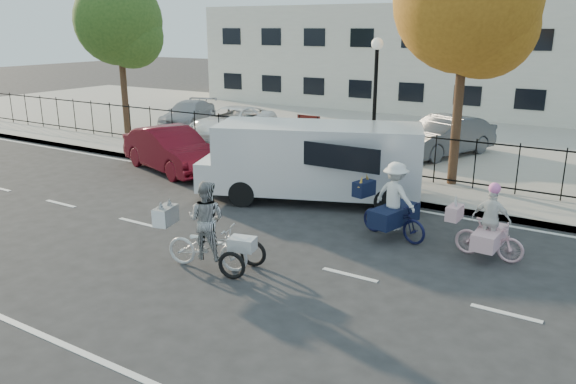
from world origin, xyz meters
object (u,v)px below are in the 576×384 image
Objects in this scene: pedestrian at (227,143)px; zebra_trike at (207,235)px; lot_car_b at (233,122)px; lamppost at (376,84)px; white_van at (315,159)px; lot_car_c at (444,136)px; unicorn_bike at (489,231)px; red_sedan at (172,150)px; lot_car_a at (188,114)px; bull_bike at (393,208)px.

zebra_trike is at bearing 98.32° from pedestrian.
pedestrian is at bearing -58.68° from lot_car_b.
lamppost reaches higher than white_van.
lot_car_b is 8.98m from lot_car_c.
unicorn_bike is 11.26m from red_sedan.
red_sedan is 9.95m from lot_car_c.
lamppost is 3.36m from white_van.
unicorn_bike is at bearing -39.81° from white_van.
red_sedan is 8.20m from lot_car_a.
white_van reaches higher than pedestrian.
lot_car_b is (-7.90, 3.10, -2.31)m from lamppost.
bull_bike is at bearing -49.75° from white_van.
pedestrian is at bearing 75.43° from unicorn_bike.
zebra_trike is (-0.16, -8.00, -2.39)m from lamppost.
lot_car_b is (3.52, -1.11, 0.05)m from lot_car_a.
lot_car_b is (-1.47, 5.40, 0.06)m from red_sedan.
red_sedan is at bearing -78.59° from lot_car_b.
zebra_trike is 8.47m from red_sedan.
lot_car_c reaches higher than lot_car_b.
zebra_trike is at bearing 130.07° from unicorn_bike.
unicorn_bike is 9.85m from pedestrian.
lot_car_a is at bearing 65.18° from unicorn_bike.
lot_car_b is at bearing 68.65° from bull_bike.
zebra_trike is at bearing -113.66° from red_sedan.
lot_car_c is at bearing -18.53° from zebra_trike.
zebra_trike reaches higher than lot_car_a.
bull_bike is 7.74m from pedestrian.
zebra_trike is 1.29× the size of pedestrian.
zebra_trike is 0.47× the size of lot_car_b.
zebra_trike is 1.29× the size of unicorn_bike.
unicorn_bike is at bearing -44.01° from lamppost.
white_van is at bearing -75.35° from red_sedan.
lot_car_c is at bearing -16.89° from lot_car_a.
pedestrian is at bearing 141.27° from white_van.
bull_bike is at bearing -58.81° from lot_car_c.
white_van is 12.84m from lot_car_a.
bull_bike is at bearing -39.67° from lot_car_b.
zebra_trike reaches higher than unicorn_bike.
lot_car_b is at bearing -35.00° from lot_car_a.
lamppost is at bearing -81.03° from lot_car_c.
zebra_trike reaches higher than lot_car_b.
lot_car_b is at bearing -150.23° from lot_car_c.
lot_car_c is at bearing -29.58° from red_sedan.
bull_bike is at bearing 90.67° from unicorn_bike.
lamppost reaches higher than unicorn_bike.
lot_car_b is at bearing 120.31° from white_van.
white_van is 4.33m from pedestrian.
unicorn_bike is 14.63m from lot_car_b.
lot_car_c reaches higher than red_sedan.
pedestrian is (-4.57, 6.60, 0.28)m from zebra_trike.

